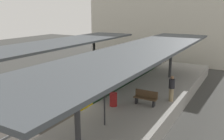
{
  "coord_description": "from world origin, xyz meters",
  "views": [
    {
      "loc": [
        9.27,
        -11.81,
        6.45
      ],
      "look_at": [
        0.21,
        4.19,
        1.93
      ],
      "focal_mm": 38.87,
      "sensor_mm": 36.0,
      "label": 1
    }
  ],
  "objects": [
    {
      "name": "platform_sign",
      "position": [
        3.59,
        -2.51,
        2.62
      ],
      "size": [
        0.9,
        0.08,
        2.21
      ],
      "color": "#262628",
      "rests_on": "platform_right"
    },
    {
      "name": "canopy_left",
      "position": [
        -3.8,
        1.4,
        3.92
      ],
      "size": [
        4.18,
        21.0,
        3.04
      ],
      "color": "#333335",
      "rests_on": "platform_left"
    },
    {
      "name": "rail_far_side",
      "position": [
        0.72,
        0.0,
        0.27
      ],
      "size": [
        0.08,
        28.0,
        0.14
      ],
      "primitive_type": "cube",
      "color": "slate",
      "rests_on": "track_ballast"
    },
    {
      "name": "track_ballast",
      "position": [
        0.0,
        0.0,
        0.1
      ],
      "size": [
        3.2,
        28.0,
        0.2
      ],
      "primitive_type": "cube",
      "color": "#4C4742",
      "rests_on": "ground_plane"
    },
    {
      "name": "canopy_right",
      "position": [
        3.8,
        1.4,
        4.14
      ],
      "size": [
        4.18,
        21.0,
        3.26
      ],
      "color": "#333335",
      "rests_on": "platform_right"
    },
    {
      "name": "platform_left",
      "position": [
        -3.8,
        0.0,
        0.5
      ],
      "size": [
        4.4,
        28.0,
        1.0
      ],
      "primitive_type": "cube",
      "color": "gray",
      "rests_on": "ground_plane"
    },
    {
      "name": "platform_bench",
      "position": [
        4.34,
        0.94,
        1.46
      ],
      "size": [
        1.4,
        0.41,
        0.86
      ],
      "color": "black",
      "rests_on": "platform_right"
    },
    {
      "name": "litter_bin",
      "position": [
        2.77,
        -0.17,
        1.4
      ],
      "size": [
        0.44,
        0.44,
        0.8
      ],
      "primitive_type": "cylinder",
      "color": "maroon",
      "rests_on": "platform_right"
    },
    {
      "name": "rail_near_side",
      "position": [
        -0.72,
        0.0,
        0.27
      ],
      "size": [
        0.08,
        28.0,
        0.14
      ],
      "primitive_type": "cube",
      "color": "slate",
      "rests_on": "track_ballast"
    },
    {
      "name": "platform_right",
      "position": [
        3.8,
        0.0,
        0.5
      ],
      "size": [
        4.4,
        28.0,
        1.0
      ],
      "primitive_type": "cube",
      "color": "gray",
      "rests_on": "ground_plane"
    },
    {
      "name": "ground_plane",
      "position": [
        0.0,
        0.0,
        0.0
      ],
      "size": [
        80.0,
        80.0,
        0.0
      ],
      "primitive_type": "plane",
      "color": "#383835"
    },
    {
      "name": "station_building_backdrop",
      "position": [
        -1.39,
        20.0,
        5.5
      ],
      "size": [
        18.0,
        6.0,
        11.0
      ],
      "primitive_type": "cube",
      "color": "beige",
      "rests_on": "ground_plane"
    },
    {
      "name": "commuter_train",
      "position": [
        0.0,
        5.39,
        1.73
      ],
      "size": [
        2.78,
        11.24,
        3.1
      ],
      "color": "#2D5633",
      "rests_on": "track_ballast"
    },
    {
      "name": "passenger_near_bench",
      "position": [
        5.49,
        2.27,
        1.84
      ],
      "size": [
        0.36,
        0.36,
        1.62
      ],
      "color": "#998460",
      "rests_on": "platform_right"
    }
  ]
}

